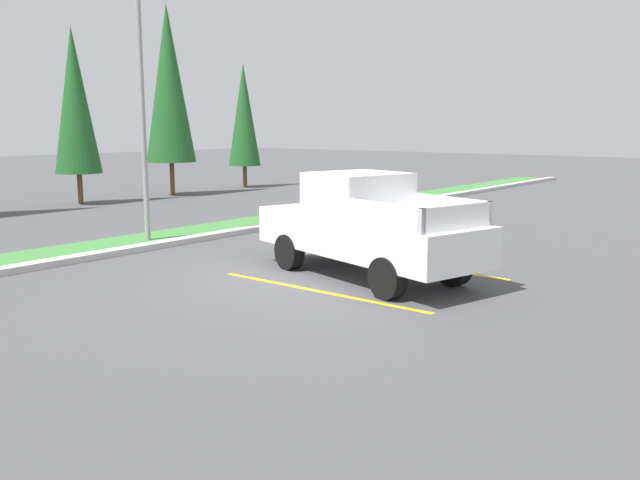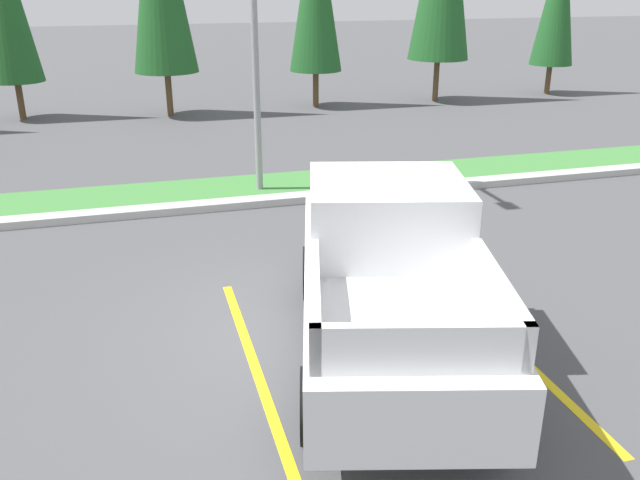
{
  "view_description": "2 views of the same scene",
  "coord_description": "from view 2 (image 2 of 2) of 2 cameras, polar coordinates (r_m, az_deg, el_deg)",
  "views": [
    {
      "loc": [
        -10.54,
        -8.48,
        3.02
      ],
      "look_at": [
        -0.07,
        -0.13,
        0.73
      ],
      "focal_mm": 37.3,
      "sensor_mm": 36.0,
      "label": 1
    },
    {
      "loc": [
        -2.28,
        -7.53,
        4.25
      ],
      "look_at": [
        -0.04,
        0.47,
        0.97
      ],
      "focal_mm": 37.67,
      "sensor_mm": 36.0,
      "label": 2
    }
  ],
  "objects": [
    {
      "name": "ground_plane",
      "position": [
        8.94,
        1.04,
        -6.86
      ],
      "size": [
        120.0,
        120.0,
        0.0
      ],
      "primitive_type": "plane",
      "color": "#4C4C4F"
    },
    {
      "name": "grass_median",
      "position": [
        14.45,
        -5.92,
        4.43
      ],
      "size": [
        56.0,
        1.8,
        0.06
      ],
      "primitive_type": "cube",
      "color": "#42843D",
      "rests_on": "ground"
    },
    {
      "name": "curb_strip",
      "position": [
        13.4,
        -5.1,
        3.29
      ],
      "size": [
        56.0,
        0.4,
        0.15
      ],
      "primitive_type": "cube",
      "color": "#B2B2AD",
      "rests_on": "ground"
    },
    {
      "name": "pickup_truck_main",
      "position": [
        7.78,
        5.73,
        -2.93
      ],
      "size": [
        3.17,
        5.53,
        2.1
      ],
      "color": "black",
      "rests_on": "ground"
    },
    {
      "name": "parking_line_near",
      "position": [
        7.86,
        -5.32,
        -11.26
      ],
      "size": [
        0.12,
        4.8,
        0.01
      ],
      "primitive_type": "cube",
      "color": "yellow",
      "rests_on": "ground"
    },
    {
      "name": "parking_line_far",
      "position": [
        8.84,
        15.02,
        -7.98
      ],
      "size": [
        0.12,
        4.8,
        0.01
      ],
      "primitive_type": "cube",
      "color": "yellow",
      "rests_on": "ground"
    }
  ]
}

